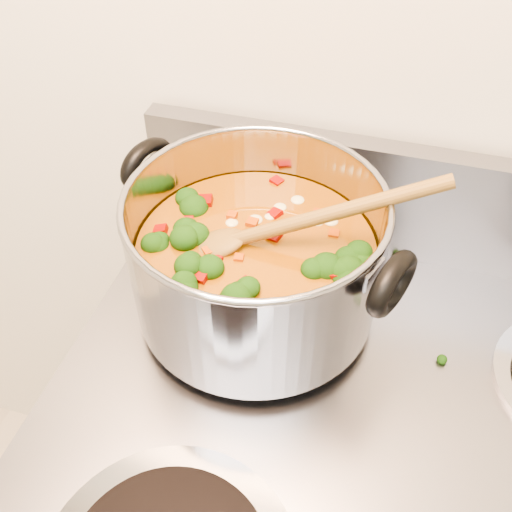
# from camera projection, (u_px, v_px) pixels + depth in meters

# --- Properties ---
(stockpot) EXTENTS (0.34, 0.28, 0.17)m
(stockpot) POSITION_uv_depth(u_px,v_px,m) (256.00, 258.00, 0.64)
(stockpot) COLOR #96969D
(stockpot) RESTS_ON electric_range
(wooden_spoon) EXTENTS (0.28, 0.10, 0.12)m
(wooden_spoon) POSITION_uv_depth(u_px,v_px,m) (272.00, 230.00, 0.61)
(wooden_spoon) COLOR brown
(wooden_spoon) RESTS_ON stockpot
(cooktop_crumbs) EXTENTS (0.34, 0.35, 0.01)m
(cooktop_crumbs) POSITION_uv_depth(u_px,v_px,m) (302.00, 298.00, 0.71)
(cooktop_crumbs) COLOR black
(cooktop_crumbs) RESTS_ON electric_range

